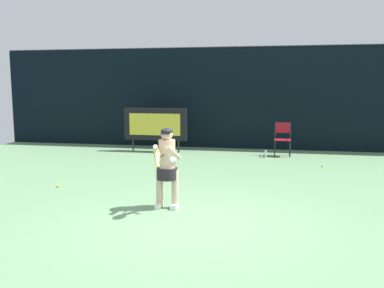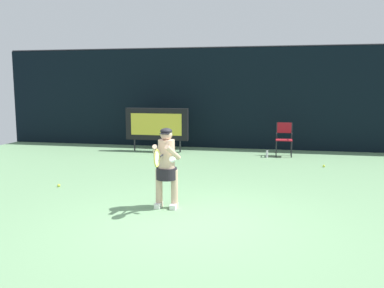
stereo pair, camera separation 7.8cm
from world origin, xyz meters
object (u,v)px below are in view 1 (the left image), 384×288
scoreboard (155,124)px  umpire_chair (283,137)px  tennis_player (167,164)px  tennis_ball_loose (58,186)px  water_bottle (266,154)px  tennis_ball_spare (323,166)px  tennis_racket (158,158)px

scoreboard → umpire_chair: 4.33m
tennis_player → tennis_ball_loose: bearing=159.7°
water_bottle → tennis_ball_loose: size_ratio=3.90×
scoreboard → tennis_ball_spare: (5.41, -1.78, -0.91)m
scoreboard → tennis_racket: bearing=-73.4°
water_bottle → tennis_racket: (-1.72, -6.41, 0.91)m
water_bottle → tennis_player: 6.21m
tennis_player → tennis_racket: (-0.03, -0.48, 0.20)m
tennis_player → tennis_racket: bearing=-93.6°
tennis_player → tennis_ball_spare: 5.77m
umpire_chair → tennis_player: bearing=-109.2°
tennis_ball_spare → tennis_ball_loose: bearing=-149.5°
water_bottle → tennis_ball_loose: (-4.52, -4.88, -0.09)m
tennis_ball_loose → tennis_ball_spare: same height
umpire_chair → water_bottle: size_ratio=4.08×
water_bottle → umpire_chair: bearing=38.9°
scoreboard → tennis_racket: (2.07, -6.93, 0.08)m
tennis_player → tennis_ball_spare: (3.31, 4.66, -0.80)m
scoreboard → tennis_ball_spare: size_ratio=32.35×
tennis_ball_loose → tennis_ball_spare: 7.12m
umpire_chair → tennis_ball_loose: (-5.04, -5.30, -0.58)m
umpire_chair → tennis_ball_spare: (1.10, -1.69, -0.58)m
umpire_chair → tennis_ball_loose: 7.34m
umpire_chair → tennis_racket: (-2.24, -6.83, 0.41)m
tennis_player → tennis_racket: tennis_player is taller
tennis_racket → tennis_ball_spare: (3.34, 5.15, -0.99)m
tennis_player → tennis_ball_loose: (-2.82, 1.05, -0.80)m
water_bottle → scoreboard: bearing=172.2°
water_bottle → tennis_ball_spare: 2.06m
umpire_chair → tennis_player: tennis_player is taller
scoreboard → tennis_ball_spare: 5.77m
tennis_ball_loose → scoreboard: bearing=82.4°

